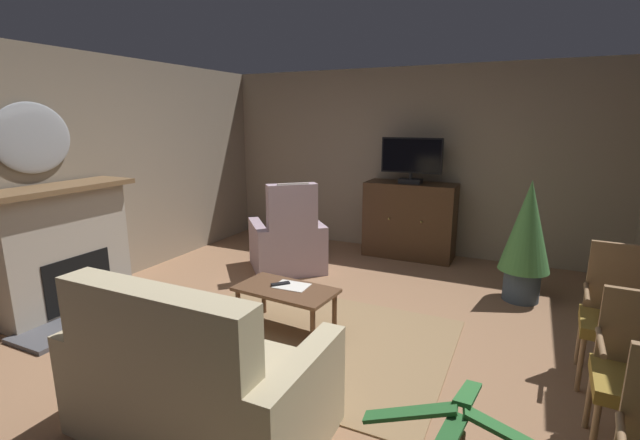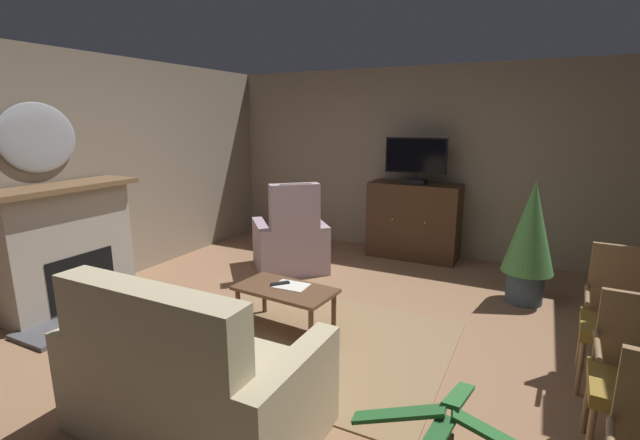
% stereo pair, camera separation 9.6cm
% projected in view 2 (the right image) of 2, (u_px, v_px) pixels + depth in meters
% --- Properties ---
extents(ground_plane, '(6.13, 6.72, 0.04)m').
position_uv_depth(ground_plane, '(310.00, 344.00, 3.80)').
color(ground_plane, '#936B4C').
extents(wall_back, '(6.13, 0.10, 2.57)m').
position_uv_depth(wall_back, '(413.00, 162.00, 6.21)').
color(wall_back, gray).
rests_on(wall_back, ground_plane).
extents(wall_left, '(0.10, 6.72, 2.57)m').
position_uv_depth(wall_left, '(80.00, 175.00, 4.75)').
color(wall_left, gray).
rests_on(wall_left, ground_plane).
extents(rug_central, '(2.40, 1.83, 0.01)m').
position_uv_depth(rug_central, '(306.00, 338.00, 3.85)').
color(rug_central, '#8E704C').
rests_on(rug_central, ground_plane).
extents(fireplace, '(0.84, 1.45, 1.26)m').
position_uv_depth(fireplace, '(69.00, 251.00, 4.38)').
color(fireplace, '#4C4C51').
rests_on(fireplace, ground_plane).
extents(wall_mirror_oval, '(0.06, 0.77, 0.67)m').
position_uv_depth(wall_mirror_oval, '(38.00, 138.00, 4.24)').
color(wall_mirror_oval, '#B2B7BF').
extents(tv_cabinet, '(1.21, 0.52, 1.03)m').
position_uv_depth(tv_cabinet, '(413.00, 222.00, 6.02)').
color(tv_cabinet, black).
rests_on(tv_cabinet, ground_plane).
extents(television, '(0.81, 0.20, 0.60)m').
position_uv_depth(television, '(416.00, 159.00, 5.78)').
color(television, black).
rests_on(television, tv_cabinet).
extents(coffee_table, '(0.92, 0.55, 0.41)m').
position_uv_depth(coffee_table, '(285.00, 293.00, 3.93)').
color(coffee_table, brown).
rests_on(coffee_table, ground_plane).
extents(tv_remote, '(0.15, 0.16, 0.02)m').
position_uv_depth(tv_remote, '(280.00, 284.00, 3.99)').
color(tv_remote, black).
rests_on(tv_remote, coffee_table).
extents(folded_newspaper, '(0.31, 0.23, 0.01)m').
position_uv_depth(folded_newspaper, '(291.00, 286.00, 3.96)').
color(folded_newspaper, silver).
rests_on(folded_newspaper, coffee_table).
extents(sofa_floral, '(1.51, 0.87, 1.03)m').
position_uv_depth(sofa_floral, '(190.00, 381.00, 2.64)').
color(sofa_floral, tan).
rests_on(sofa_floral, ground_plane).
extents(armchair_beside_cabinet, '(1.19, 1.19, 1.16)m').
position_uv_depth(armchair_beside_cabinet, '(291.00, 243.00, 5.55)').
color(armchair_beside_cabinet, '#AD93A3').
rests_on(armchair_beside_cabinet, ground_plane).
extents(side_chair_tucked_against_wall, '(0.45, 0.45, 0.94)m').
position_uv_depth(side_chair_tucked_against_wall, '(635.00, 376.00, 2.40)').
color(side_chair_tucked_against_wall, olive).
rests_on(side_chair_tucked_against_wall, ground_plane).
extents(side_chair_far_end, '(0.45, 0.48, 1.01)m').
position_uv_depth(side_chair_far_end, '(616.00, 317.00, 3.08)').
color(side_chair_far_end, olive).
rests_on(side_chair_far_end, ground_plane).
extents(potted_plant_small_fern_corner, '(0.51, 0.51, 1.28)m').
position_uv_depth(potted_plant_small_fern_corner, '(530.00, 236.00, 4.47)').
color(potted_plant_small_fern_corner, '#3D4C5B').
rests_on(potted_plant_small_fern_corner, ground_plane).
extents(cat, '(0.49, 0.57, 0.18)m').
position_uv_depth(cat, '(118.00, 344.00, 3.59)').
color(cat, beige).
rests_on(cat, ground_plane).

